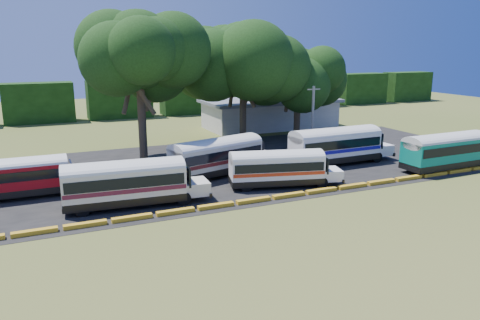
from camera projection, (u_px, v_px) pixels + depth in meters
name	position (u px, v px, depth m)	size (l,w,h in m)	color
ground	(240.00, 209.00, 33.36)	(160.00, 160.00, 0.00)	#42531B
asphalt_strip	(199.00, 169.00, 44.40)	(64.00, 24.00, 0.02)	black
curb	(235.00, 203.00, 34.21)	(53.70, 0.45, 0.30)	yellow
terminal_building	(270.00, 113.00, 66.60)	(19.00, 9.00, 4.00)	beige
treeline_backdrop	(120.00, 99.00, 75.26)	(130.00, 4.00, 6.00)	black
bus_red	(17.00, 175.00, 35.48)	(9.52, 2.44, 3.12)	black
bus_cream_west	(128.00, 181.00, 33.52)	(10.63, 3.41, 3.44)	black
bus_cream_east	(218.00, 155.00, 41.54)	(10.84, 5.30, 3.46)	black
bus_white_red	(279.00, 166.00, 38.37)	(9.62, 4.56, 3.07)	black
bus_white_blue	(337.00, 144.00, 45.64)	(11.19, 3.00, 3.66)	black
bus_teal	(447.00, 149.00, 43.58)	(10.67, 2.86, 3.49)	black
tree_west	(139.00, 50.00, 44.55)	(10.24, 10.24, 14.74)	#39291C
tree_center	(243.00, 59.00, 53.89)	(11.38, 11.38, 14.11)	#39291C
tree_east	(298.00, 76.00, 57.44)	(9.35, 9.35, 11.16)	#39291C
utility_pole	(313.00, 117.00, 51.75)	(1.60, 0.30, 7.10)	gray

